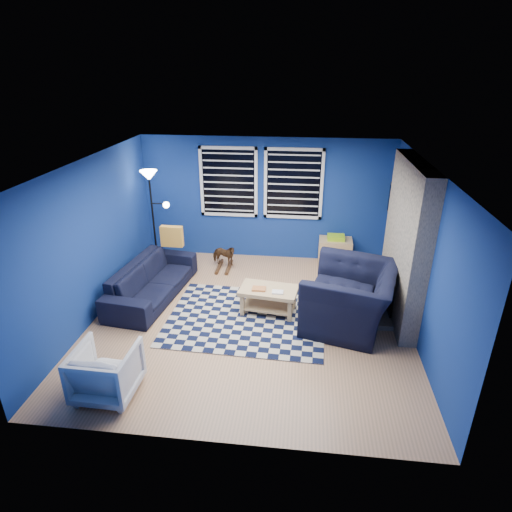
{
  "coord_description": "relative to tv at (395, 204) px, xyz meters",
  "views": [
    {
      "loc": [
        0.77,
        -5.84,
        3.77
      ],
      "look_at": [
        0.06,
        0.3,
        0.98
      ],
      "focal_mm": 30.0,
      "sensor_mm": 36.0,
      "label": 1
    }
  ],
  "objects": [
    {
      "name": "floor",
      "position": [
        -2.45,
        -2.0,
        -1.4
      ],
      "size": [
        5.0,
        5.0,
        0.0
      ],
      "primitive_type": "plane",
      "color": "tan",
      "rests_on": "ground"
    },
    {
      "name": "ceiling",
      "position": [
        -2.45,
        -2.0,
        1.1
      ],
      "size": [
        5.0,
        5.0,
        0.0
      ],
      "primitive_type": "plane",
      "rotation": [
        3.14,
        0.0,
        0.0
      ],
      "color": "white",
      "rests_on": "wall_back"
    },
    {
      "name": "wall_back",
      "position": [
        -2.45,
        0.5,
        -0.15
      ],
      "size": [
        5.0,
        0.0,
        5.0
      ],
      "primitive_type": "plane",
      "rotation": [
        1.57,
        0.0,
        0.0
      ],
      "color": "navy",
      "rests_on": "floor"
    },
    {
      "name": "wall_left",
      "position": [
        -4.95,
        -2.0,
        -0.15
      ],
      "size": [
        0.0,
        5.0,
        5.0
      ],
      "primitive_type": "plane",
      "rotation": [
        1.57,
        0.0,
        1.57
      ],
      "color": "navy",
      "rests_on": "floor"
    },
    {
      "name": "wall_right",
      "position": [
        0.05,
        -2.0,
        -0.15
      ],
      "size": [
        0.0,
        5.0,
        5.0
      ],
      "primitive_type": "plane",
      "rotation": [
        1.57,
        0.0,
        -1.57
      ],
      "color": "navy",
      "rests_on": "floor"
    },
    {
      "name": "fireplace",
      "position": [
        -0.09,
        -1.5,
        -0.2
      ],
      "size": [
        0.65,
        2.0,
        2.5
      ],
      "color": "gray",
      "rests_on": "floor"
    },
    {
      "name": "window_left",
      "position": [
        -3.2,
        0.46,
        0.2
      ],
      "size": [
        1.17,
        0.06,
        1.42
      ],
      "color": "black",
      "rests_on": "wall_back"
    },
    {
      "name": "window_right",
      "position": [
        -1.9,
        0.46,
        0.2
      ],
      "size": [
        1.17,
        0.06,
        1.42
      ],
      "color": "black",
      "rests_on": "wall_back"
    },
    {
      "name": "tv",
      "position": [
        0.0,
        0.0,
        0.0
      ],
      "size": [
        0.07,
        1.0,
        0.58
      ],
      "color": "black",
      "rests_on": "wall_right"
    },
    {
      "name": "rug",
      "position": [
        -2.51,
        -2.0,
        -1.39
      ],
      "size": [
        2.58,
        2.09,
        0.02
      ],
      "primitive_type": "cube",
      "rotation": [
        0.0,
        0.0,
        -0.04
      ],
      "color": "black",
      "rests_on": "floor"
    },
    {
      "name": "sofa",
      "position": [
        -4.25,
        -1.46,
        -1.09
      ],
      "size": [
        2.24,
        1.11,
        0.63
      ],
      "primitive_type": "imported",
      "rotation": [
        0.0,
        0.0,
        1.44
      ],
      "color": "black",
      "rests_on": "floor"
    },
    {
      "name": "armchair_big",
      "position": [
        -0.9,
        -1.95,
        -0.92
      ],
      "size": [
        1.74,
        1.61,
        0.95
      ],
      "primitive_type": "imported",
      "rotation": [
        0.0,
        0.0,
        -1.83
      ],
      "color": "black",
      "rests_on": "floor"
    },
    {
      "name": "armchair_bent",
      "position": [
        -3.98,
        -3.9,
        -1.06
      ],
      "size": [
        0.74,
        0.76,
        0.67
      ],
      "primitive_type": "imported",
      "rotation": [
        0.0,
        0.0,
        3.11
      ],
      "color": "gray",
      "rests_on": "floor"
    },
    {
      "name": "rocking_horse",
      "position": [
        -3.21,
        -0.21,
        -1.11
      ],
      "size": [
        0.36,
        0.57,
        0.44
      ],
      "primitive_type": "imported",
      "rotation": [
        0.0,
        0.0,
        1.32
      ],
      "color": "#4C2B18",
      "rests_on": "floor"
    },
    {
      "name": "coffee_table",
      "position": [
        -2.18,
        -1.76,
        -1.08
      ],
      "size": [
        0.99,
        0.65,
        0.46
      ],
      "rotation": [
        0.0,
        0.0,
        -0.13
      ],
      "color": "tan",
      "rests_on": "rug"
    },
    {
      "name": "cabinet",
      "position": [
        -1.0,
        0.25,
        -1.12
      ],
      "size": [
        0.67,
        0.46,
        0.64
      ],
      "rotation": [
        0.0,
        0.0,
        -0.03
      ],
      "color": "tan",
      "rests_on": "floor"
    },
    {
      "name": "floor_lamp",
      "position": [
        -4.57,
        -0.2,
        0.2
      ],
      "size": [
        0.53,
        0.33,
        1.95
      ],
      "color": "black",
      "rests_on": "floor"
    },
    {
      "name": "throw_pillow",
      "position": [
        -4.1,
        -0.64,
        -0.58
      ],
      "size": [
        0.42,
        0.14,
        0.39
      ],
      "primitive_type": "cube",
      "rotation": [
        0.0,
        0.0,
        -0.03
      ],
      "color": "gold",
      "rests_on": "sofa"
    }
  ]
}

